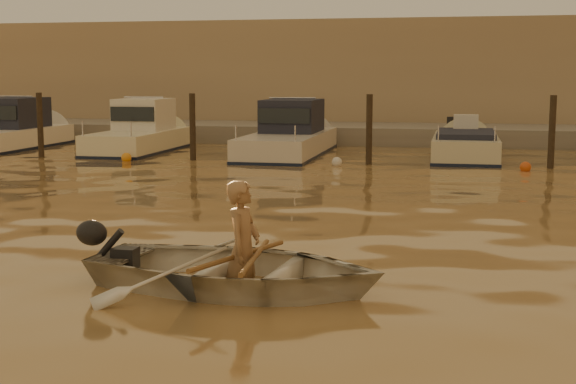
% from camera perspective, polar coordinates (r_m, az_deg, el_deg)
% --- Properties ---
extents(ground_plane, '(160.00, 160.00, 0.00)m').
position_cam_1_polar(ground_plane, '(9.72, -2.14, -6.84)').
color(ground_plane, olive).
rests_on(ground_plane, ground).
extents(dinghy, '(3.84, 2.92, 0.74)m').
position_cam_1_polar(dinghy, '(9.60, -3.75, -5.48)').
color(dinghy, silver).
rests_on(dinghy, ground_plane).
extents(person, '(0.45, 0.63, 1.62)m').
position_cam_1_polar(person, '(9.51, -3.21, -4.03)').
color(person, '#99724C').
rests_on(person, dinghy).
extents(outboard_motor, '(0.94, 0.49, 0.70)m').
position_cam_1_polar(outboard_motor, '(10.23, -11.61, -4.61)').
color(outboard_motor, black).
rests_on(outboard_motor, dinghy).
extents(oar_port, '(0.28, 2.10, 0.13)m').
position_cam_1_polar(oar_port, '(9.47, -2.35, -4.61)').
color(oar_port, brown).
rests_on(oar_port, dinghy).
extents(oar_starboard, '(0.63, 2.04, 0.13)m').
position_cam_1_polar(oar_starboard, '(9.54, -3.48, -4.53)').
color(oar_starboard, brown).
rests_on(oar_starboard, dinghy).
extents(moored_boat_0, '(2.13, 6.81, 1.75)m').
position_cam_1_polar(moored_boat_0, '(29.49, -19.47, 4.12)').
color(moored_boat_0, white).
rests_on(moored_boat_0, ground_plane).
extents(moored_boat_1, '(1.97, 5.96, 1.75)m').
position_cam_1_polar(moored_boat_1, '(27.25, -10.58, 4.15)').
color(moored_boat_1, '#EDE8C6').
rests_on(moored_boat_1, ground_plane).
extents(moored_boat_2, '(2.16, 7.27, 1.75)m').
position_cam_1_polar(moored_boat_2, '(25.72, 0.01, 4.05)').
color(moored_boat_2, beige).
rests_on(moored_boat_2, ground_plane).
extents(moored_boat_3, '(1.92, 5.60, 0.95)m').
position_cam_1_polar(moored_boat_3, '(25.20, 12.49, 2.85)').
color(moored_boat_3, beige).
rests_on(moored_boat_3, ground_plane).
extents(piling_0, '(0.18, 0.18, 2.20)m').
position_cam_1_polar(piling_0, '(26.28, -17.21, 4.37)').
color(piling_0, '#2D2319').
rests_on(piling_0, ground_plane).
extents(piling_1, '(0.18, 0.18, 2.20)m').
position_cam_1_polar(piling_1, '(24.24, -6.80, 4.38)').
color(piling_1, '#2D2319').
rests_on(piling_1, ground_plane).
extents(piling_2, '(0.18, 0.18, 2.20)m').
position_cam_1_polar(piling_2, '(23.09, 5.79, 4.20)').
color(piling_2, '#2D2319').
rests_on(piling_2, ground_plane).
extents(piling_3, '(0.18, 0.18, 2.20)m').
position_cam_1_polar(piling_3, '(23.08, 18.25, 3.83)').
color(piling_3, '#2D2319').
rests_on(piling_3, ground_plane).
extents(fender_b, '(0.30, 0.30, 0.30)m').
position_cam_1_polar(fender_b, '(24.36, -11.42, 2.41)').
color(fender_b, orange).
rests_on(fender_b, ground_plane).
extents(fender_c, '(0.30, 0.30, 0.30)m').
position_cam_1_polar(fender_c, '(22.66, 3.49, 2.12)').
color(fender_c, silver).
rests_on(fender_c, ground_plane).
extents(fender_d, '(0.30, 0.30, 0.30)m').
position_cam_1_polar(fender_d, '(22.33, 16.53, 1.70)').
color(fender_d, '#C84D17').
rests_on(fender_d, ground_plane).
extents(quay, '(52.00, 4.00, 1.00)m').
position_cam_1_polar(quay, '(30.77, 7.72, 3.79)').
color(quay, gray).
rests_on(quay, ground_plane).
extents(waterfront_building, '(46.00, 7.00, 4.80)m').
position_cam_1_polar(waterfront_building, '(36.16, 8.46, 8.01)').
color(waterfront_building, '#9E8466').
rests_on(waterfront_building, quay).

